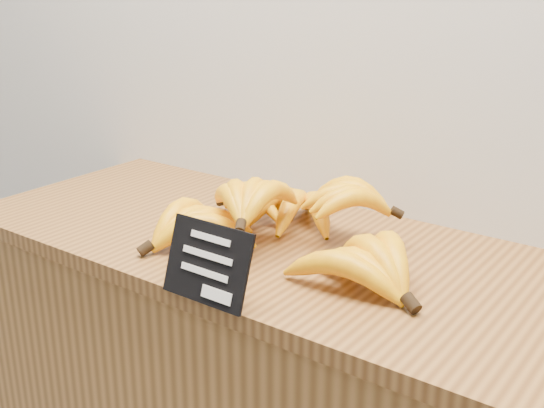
{
  "coord_description": "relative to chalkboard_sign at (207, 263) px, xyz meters",
  "views": [
    {
      "loc": [
        0.57,
        1.79,
        1.41
      ],
      "look_at": [
        -0.1,
        2.7,
        1.02
      ],
      "focal_mm": 45.0,
      "sensor_mm": 36.0,
      "label": 1
    }
  ],
  "objects": [
    {
      "name": "chalkboard_sign",
      "position": [
        0.0,
        0.0,
        0.0
      ],
      "size": [
        0.15,
        0.04,
        0.12
      ],
      "primitive_type": "cube",
      "rotation": [
        -0.32,
        0.0,
        0.0
      ],
      "color": "black",
      "rests_on": "counter_top"
    },
    {
      "name": "counter_top",
      "position": [
        -0.03,
        0.26,
        -0.07
      ],
      "size": [
        1.31,
        0.54,
        0.03
      ],
      "primitive_type": "cube",
      "color": "brown",
      "rests_on": "counter"
    },
    {
      "name": "banana_pile",
      "position": [
        -0.03,
        0.24,
        -0.01
      ],
      "size": [
        0.57,
        0.42,
        0.12
      ],
      "color": "#FAB10A",
      "rests_on": "counter_top"
    }
  ]
}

